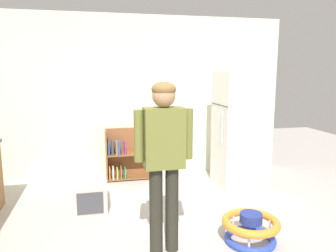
{
  "coord_description": "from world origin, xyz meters",
  "views": [
    {
      "loc": [
        -0.63,
        -3.11,
        1.78
      ],
      "look_at": [
        0.18,
        0.55,
        1.15
      ],
      "focal_mm": 34.58,
      "sensor_mm": 36.0,
      "label": 1
    }
  ],
  "objects_px": {
    "bookshelf": "(127,157)",
    "standing_person": "(164,151)",
    "refrigerator": "(240,129)",
    "pet_carrier": "(90,195)",
    "baby_walker": "(251,228)"
  },
  "relations": [
    {
      "from": "bookshelf",
      "to": "pet_carrier",
      "type": "distance_m",
      "value": 1.27
    },
    {
      "from": "baby_walker",
      "to": "bookshelf",
      "type": "bearing_deg",
      "value": 114.38
    },
    {
      "from": "bookshelf",
      "to": "refrigerator",
      "type": "bearing_deg",
      "value": -21.29
    },
    {
      "from": "pet_carrier",
      "to": "refrigerator",
      "type": "bearing_deg",
      "value": 10.97
    },
    {
      "from": "bookshelf",
      "to": "pet_carrier",
      "type": "bearing_deg",
      "value": -117.96
    },
    {
      "from": "standing_person",
      "to": "refrigerator",
      "type": "bearing_deg",
      "value": 46.66
    },
    {
      "from": "pet_carrier",
      "to": "bookshelf",
      "type": "bearing_deg",
      "value": 62.04
    },
    {
      "from": "bookshelf",
      "to": "standing_person",
      "type": "height_order",
      "value": "standing_person"
    },
    {
      "from": "baby_walker",
      "to": "pet_carrier",
      "type": "height_order",
      "value": "pet_carrier"
    },
    {
      "from": "bookshelf",
      "to": "baby_walker",
      "type": "distance_m",
      "value": 2.59
    },
    {
      "from": "baby_walker",
      "to": "refrigerator",
      "type": "bearing_deg",
      "value": 69.38
    },
    {
      "from": "refrigerator",
      "to": "standing_person",
      "type": "relative_size",
      "value": 1.05
    },
    {
      "from": "standing_person",
      "to": "bookshelf",
      "type": "bearing_deg",
      "value": 93.62
    },
    {
      "from": "refrigerator",
      "to": "standing_person",
      "type": "bearing_deg",
      "value": -133.34
    },
    {
      "from": "bookshelf",
      "to": "pet_carrier",
      "type": "height_order",
      "value": "bookshelf"
    }
  ]
}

